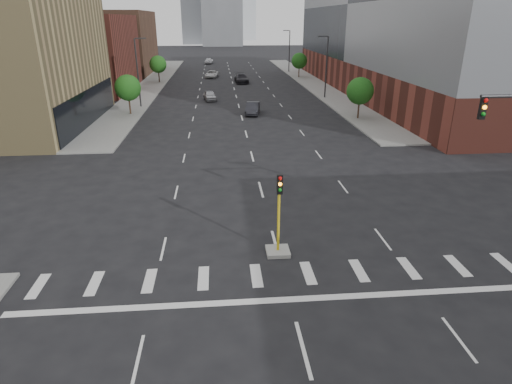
{
  "coord_description": "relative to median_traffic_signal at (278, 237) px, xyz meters",
  "views": [
    {
      "loc": [
        -2.82,
        -10.26,
        11.3
      ],
      "look_at": [
        -0.93,
        11.39,
        2.5
      ],
      "focal_mm": 30.0,
      "sensor_mm": 36.0,
      "label": 1
    }
  ],
  "objects": [
    {
      "name": "sidewalk_left_far",
      "position": [
        -15.0,
        65.03,
        -0.9
      ],
      "size": [
        5.0,
        92.0,
        0.15
      ],
      "primitive_type": "cube",
      "color": "gray",
      "rests_on": "ground"
    },
    {
      "name": "tree_right_far",
      "position": [
        14.0,
        71.03,
        2.42
      ],
      "size": [
        3.2,
        3.2,
        4.85
      ],
      "color": "#382619",
      "rests_on": "ground"
    },
    {
      "name": "car_deep_right",
      "position": [
        1.67,
        64.35,
        -0.14
      ],
      "size": [
        2.65,
        5.89,
        1.68
      ],
      "primitive_type": "imported",
      "rotation": [
        0.0,
        0.0,
        0.05
      ],
      "color": "black",
      "rests_on": "ground"
    },
    {
      "name": "building_right_main",
      "position": [
        29.5,
        51.03,
        10.03
      ],
      "size": [
        24.0,
        70.0,
        22.0
      ],
      "color": "brown",
      "rests_on": "ground"
    },
    {
      "name": "sidewalk_right_far",
      "position": [
        15.0,
        65.03,
        -0.9
      ],
      "size": [
        5.0,
        92.0,
        0.15
      ],
      "primitive_type": "cube",
      "color": "gray",
      "rests_on": "ground"
    },
    {
      "name": "tree_left_far",
      "position": [
        -14.0,
        66.03,
        2.42
      ],
      "size": [
        3.2,
        3.2,
        4.85
      ],
      "color": "#382619",
      "rests_on": "ground"
    },
    {
      "name": "median_traffic_signal",
      "position": [
        0.0,
        0.0,
        0.0
      ],
      "size": [
        1.2,
        1.2,
        4.4
      ],
      "color": "#999993",
      "rests_on": "ground"
    },
    {
      "name": "building_left_far_a",
      "position": [
        -27.5,
        57.03,
        5.03
      ],
      "size": [
        20.0,
        22.0,
        12.0
      ],
      "primitive_type": "cube",
      "color": "brown",
      "rests_on": "ground"
    },
    {
      "name": "streetlight_left",
      "position": [
        -13.41,
        41.03,
        4.04
      ],
      "size": [
        1.6,
        0.22,
        9.07
      ],
      "color": "#2D2D30",
      "rests_on": "ground"
    },
    {
      "name": "building_left_far_b",
      "position": [
        -27.5,
        83.03,
        5.53
      ],
      "size": [
        20.0,
        24.0,
        13.0
      ],
      "primitive_type": "cube",
      "color": "brown",
      "rests_on": "ground"
    },
    {
      "name": "car_far_left",
      "position": [
        -4.04,
        72.8,
        -0.26
      ],
      "size": [
        2.98,
        5.4,
        1.43
      ],
      "primitive_type": "imported",
      "rotation": [
        0.0,
        0.0,
        -0.12
      ],
      "color": "silver",
      "rests_on": "ground"
    },
    {
      "name": "car_mid_right",
      "position": [
        1.5,
        35.12,
        -0.22
      ],
      "size": [
        2.31,
        4.77,
        1.51
      ],
      "primitive_type": "imported",
      "rotation": [
        0.0,
        0.0,
        -0.16
      ],
      "color": "#232328",
      "rests_on": "ground"
    },
    {
      "name": "car_near_left",
      "position": [
        -4.08,
        45.87,
        -0.27
      ],
      "size": [
        2.25,
        4.32,
        1.4
      ],
      "primitive_type": "imported",
      "rotation": [
        0.0,
        0.0,
        0.15
      ],
      "color": "#B4B4B9",
      "rests_on": "ground"
    },
    {
      "name": "tree_left_near",
      "position": [
        -14.0,
        36.03,
        2.42
      ],
      "size": [
        3.2,
        3.2,
        4.85
      ],
      "color": "#382619",
      "rests_on": "ground"
    },
    {
      "name": "tree_right_near",
      "position": [
        14.0,
        31.03,
        2.42
      ],
      "size": [
        3.2,
        3.2,
        4.85
      ],
      "color": "#382619",
      "rests_on": "ground"
    },
    {
      "name": "streetlight_right_b",
      "position": [
        13.41,
        81.03,
        4.04
      ],
      "size": [
        1.6,
        0.22,
        9.07
      ],
      "color": "#2D2D30",
      "rests_on": "ground"
    },
    {
      "name": "streetlight_right_a",
      "position": [
        13.41,
        46.03,
        4.04
      ],
      "size": [
        1.6,
        0.22,
        9.07
      ],
      "color": "#2D2D30",
      "rests_on": "ground"
    },
    {
      "name": "car_distant",
      "position": [
        -5.1,
        102.64,
        -0.18
      ],
      "size": [
        2.54,
        4.89,
        1.59
      ],
      "primitive_type": "imported",
      "rotation": [
        0.0,
        0.0,
        -0.15
      ],
      "color": "silver",
      "rests_on": "ground"
    }
  ]
}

